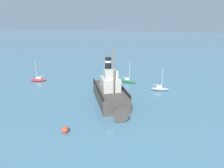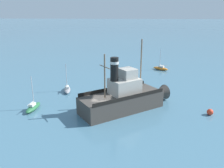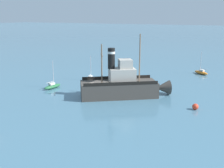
{
  "view_description": "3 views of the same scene",
  "coord_description": "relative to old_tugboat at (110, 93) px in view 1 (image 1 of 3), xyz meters",
  "views": [
    {
      "loc": [
        -15.14,
        33.48,
        13.55
      ],
      "look_at": [
        -2.3,
        2.9,
        3.42
      ],
      "focal_mm": 32.0,
      "sensor_mm": 36.0,
      "label": 1
    },
    {
      "loc": [
        29.65,
        3.08,
        14.02
      ],
      "look_at": [
        -4.35,
        1.13,
        3.05
      ],
      "focal_mm": 38.0,
      "sensor_mm": 36.0,
      "label": 2
    },
    {
      "loc": [
        37.31,
        20.95,
        12.92
      ],
      "look_at": [
        -0.54,
        2.0,
        2.27
      ],
      "focal_mm": 45.0,
      "sensor_mm": 36.0,
      "label": 3
    }
  ],
  "objects": [
    {
      "name": "old_tugboat",
      "position": [
        0.0,
        0.0,
        0.0
      ],
      "size": [
        11.01,
        13.74,
        9.9
      ],
      "color": "#423D38",
      "rests_on": "ground"
    },
    {
      "name": "mooring_buoy",
      "position": [
        1.34,
        11.67,
        -1.4
      ],
      "size": [
        0.87,
        0.87,
        0.87
      ],
      "primitive_type": "sphere",
      "color": "red",
      "rests_on": "ground"
    },
    {
      "name": "sailboat_grey",
      "position": [
        -6.96,
        -10.15,
        -1.4
      ],
      "size": [
        3.95,
        1.94,
        4.9
      ],
      "color": "gray",
      "rests_on": "ground"
    },
    {
      "name": "sailboat_green",
      "position": [
        1.06,
        -13.18,
        -1.4
      ],
      "size": [
        3.9,
        1.53,
        4.9
      ],
      "color": "#286B3D",
      "rests_on": "ground"
    },
    {
      "name": "ground_plane",
      "position": [
        2.08,
        -3.13,
        -1.83
      ],
      "size": [
        600.0,
        600.0,
        0.0
      ],
      "primitive_type": "plane",
      "color": "#477289"
    },
    {
      "name": "sailboat_red",
      "position": [
        21.54,
        -5.72,
        -1.4
      ],
      "size": [
        3.92,
        2.55,
        4.9
      ],
      "color": "#B22823",
      "rests_on": "ground"
    }
  ]
}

